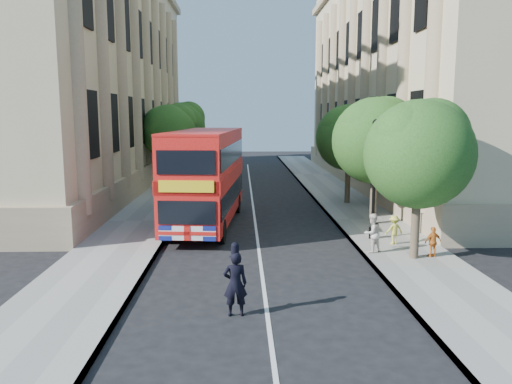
{
  "coord_description": "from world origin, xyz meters",
  "views": [
    {
      "loc": [
        -0.7,
        -15.03,
        5.46
      ],
      "look_at": [
        -0.1,
        5.31,
        2.3
      ],
      "focal_mm": 35.0,
      "sensor_mm": 36.0,
      "label": 1
    }
  ],
  "objects": [
    {
      "name": "ground",
      "position": [
        0.0,
        0.0,
        0.0
      ],
      "size": [
        120.0,
        120.0,
        0.0
      ],
      "primitive_type": "plane",
      "color": "black",
      "rests_on": "ground"
    },
    {
      "name": "pavement_right",
      "position": [
        5.75,
        10.0,
        0.06
      ],
      "size": [
        3.5,
        80.0,
        0.12
      ],
      "primitive_type": "cube",
      "color": "gray",
      "rests_on": "ground"
    },
    {
      "name": "pavement_left",
      "position": [
        -5.75,
        10.0,
        0.06
      ],
      "size": [
        3.5,
        80.0,
        0.12
      ],
      "primitive_type": "cube",
      "color": "gray",
      "rests_on": "ground"
    },
    {
      "name": "building_right",
      "position": [
        13.8,
        24.0,
        9.0
      ],
      "size": [
        12.0,
        38.0,
        18.0
      ],
      "primitive_type": "cube",
      "color": "#C3B387",
      "rests_on": "ground"
    },
    {
      "name": "building_left",
      "position": [
        -13.8,
        24.0,
        9.0
      ],
      "size": [
        12.0,
        38.0,
        18.0
      ],
      "primitive_type": "cube",
      "color": "#C3B387",
      "rests_on": "ground"
    },
    {
      "name": "tree_right_near",
      "position": [
        5.84,
        3.03,
        4.25
      ],
      "size": [
        4.0,
        4.0,
        6.08
      ],
      "color": "#473828",
      "rests_on": "ground"
    },
    {
      "name": "tree_right_mid",
      "position": [
        5.84,
        9.03,
        4.45
      ],
      "size": [
        4.2,
        4.2,
        6.37
      ],
      "color": "#473828",
      "rests_on": "ground"
    },
    {
      "name": "tree_right_far",
      "position": [
        5.84,
        15.03,
        4.31
      ],
      "size": [
        4.0,
        4.0,
        6.15
      ],
      "color": "#473828",
      "rests_on": "ground"
    },
    {
      "name": "tree_left_far",
      "position": [
        -5.96,
        22.03,
        4.44
      ],
      "size": [
        4.0,
        4.0,
        6.3
      ],
      "color": "#473828",
      "rests_on": "ground"
    },
    {
      "name": "tree_left_back",
      "position": [
        -5.96,
        30.03,
        4.71
      ],
      "size": [
        4.2,
        4.2,
        6.65
      ],
      "color": "#473828",
      "rests_on": "ground"
    },
    {
      "name": "lamp_post",
      "position": [
        5.0,
        6.0,
        2.51
      ],
      "size": [
        0.32,
        0.32,
        5.16
      ],
      "color": "black",
      "rests_on": "pavement_right"
    },
    {
      "name": "double_decker_bus",
      "position": [
        -2.41,
        9.37,
        2.55
      ],
      "size": [
        3.52,
        10.19,
        4.62
      ],
      "rotation": [
        0.0,
        0.0,
        -0.09
      ],
      "color": "red",
      "rests_on": "ground"
    },
    {
      "name": "box_van",
      "position": [
        -2.89,
        13.13,
        1.56
      ],
      "size": [
        2.53,
        5.68,
        3.19
      ],
      "rotation": [
        0.0,
        0.0,
        0.05
      ],
      "color": "black",
      "rests_on": "ground"
    },
    {
      "name": "police_constable",
      "position": [
        -0.88,
        -1.99,
        0.9
      ],
      "size": [
        0.7,
        0.49,
        1.81
      ],
      "primitive_type": "imported",
      "rotation": [
        0.0,
        0.0,
        3.23
      ],
      "color": "black",
      "rests_on": "ground"
    },
    {
      "name": "woman_pedestrian",
      "position": [
        4.4,
        3.82,
        0.89
      ],
      "size": [
        0.94,
        0.88,
        1.54
      ],
      "primitive_type": "imported",
      "rotation": [
        0.0,
        0.0,
        3.68
      ],
      "color": "white",
      "rests_on": "pavement_right"
    },
    {
      "name": "child_a",
      "position": [
        6.54,
        3.09,
        0.7
      ],
      "size": [
        0.73,
        0.43,
        1.16
      ],
      "primitive_type": "imported",
      "rotation": [
        0.0,
        0.0,
        3.37
      ],
      "color": "orange",
      "rests_on": "pavement_right"
    },
    {
      "name": "child_b",
      "position": [
        5.65,
        5.04,
        0.72
      ],
      "size": [
        0.86,
        0.6,
        1.21
      ],
      "primitive_type": "imported",
      "rotation": [
        0.0,
        0.0,
        3.35
      ],
      "color": "#D6D249",
      "rests_on": "pavement_right"
    }
  ]
}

